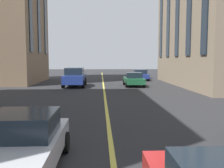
{
  "coord_description": "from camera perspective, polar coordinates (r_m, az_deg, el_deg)",
  "views": [
    {
      "loc": [
        6.83,
        0.32,
        2.65
      ],
      "look_at": [
        16.51,
        -0.12,
        1.73
      ],
      "focal_mm": 40.76,
      "sensor_mm": 36.0,
      "label": 1
    }
  ],
  "objects": [
    {
      "name": "lane_centre_line",
      "position": [
        13.44,
        -1.21,
        -5.93
      ],
      "size": [
        80.0,
        0.16,
        0.01
      ],
      "color": "#D8C64C",
      "rests_on": "ground_plane"
    },
    {
      "name": "car_blue_near",
      "position": [
        25.58,
        -8.37,
        1.6
      ],
      "size": [
        4.7,
        2.14,
        1.88
      ],
      "color": "navy",
      "rests_on": "ground_plane"
    },
    {
      "name": "car_blue_oncoming",
      "position": [
        33.49,
        6.34,
        2.05
      ],
      "size": [
        3.9,
        1.89,
        1.4
      ],
      "color": "navy",
      "rests_on": "ground_plane"
    },
    {
      "name": "car_green_trailing",
      "position": [
        25.76,
        4.88,
        1.06
      ],
      "size": [
        3.9,
        1.89,
        1.4
      ],
      "color": "#1E6038",
      "rests_on": "ground_plane"
    },
    {
      "name": "car_silver_parked_a",
      "position": [
        6.48,
        -19.67,
        -12.4
      ],
      "size": [
        3.9,
        1.89,
        1.4
      ],
      "color": "#B7BABF",
      "rests_on": "ground_plane"
    }
  ]
}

